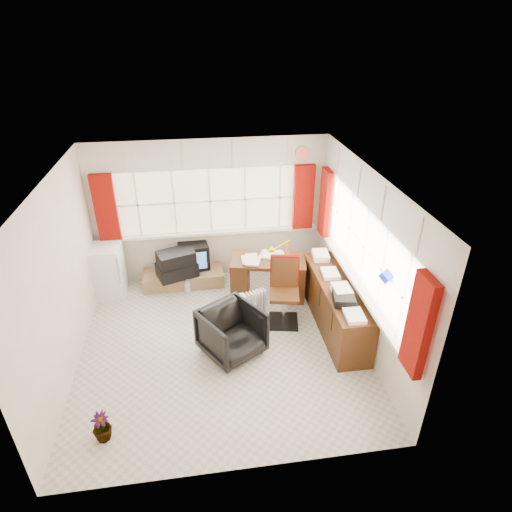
{
  "coord_description": "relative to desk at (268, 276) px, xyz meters",
  "views": [
    {
      "loc": [
        -0.22,
        -4.83,
        4.16
      ],
      "look_at": [
        0.57,
        0.55,
        1.13
      ],
      "focal_mm": 30.0,
      "sensor_mm": 36.0,
      "label": 1
    }
  ],
  "objects": [
    {
      "name": "overhead_cabinets",
      "position": [
        0.11,
        -0.18,
        1.86
      ],
      "size": [
        3.98,
        3.98,
        0.48
      ],
      "color": "silver",
      "rests_on": "room_walls"
    },
    {
      "name": "tv_bench",
      "position": [
        -1.42,
        0.56,
        -0.27
      ],
      "size": [
        1.4,
        0.5,
        0.25
      ],
      "primitive_type": "cube",
      "color": "#906948",
      "rests_on": "ground"
    },
    {
      "name": "window_back",
      "position": [
        -0.87,
        0.79,
        0.55
      ],
      "size": [
        3.7,
        0.12,
        3.6
      ],
      "color": "#FEECC9",
      "rests_on": "room_walls"
    },
    {
      "name": "ground",
      "position": [
        -0.87,
        -1.16,
        -0.39
      ],
      "size": [
        4.0,
        4.0,
        0.0
      ],
      "primitive_type": "plane",
      "color": "beige",
      "rests_on": "ground"
    },
    {
      "name": "room_walls",
      "position": [
        -0.87,
        -1.16,
        1.11
      ],
      "size": [
        4.0,
        4.0,
        4.0
      ],
      "color": "beige",
      "rests_on": "ground"
    },
    {
      "name": "window_right",
      "position": [
        1.07,
        -1.16,
        0.55
      ],
      "size": [
        0.12,
        3.7,
        3.6
      ],
      "color": "#FEECC9",
      "rests_on": "room_walls"
    },
    {
      "name": "crt_tv",
      "position": [
        -1.22,
        0.74,
        0.09
      ],
      "size": [
        0.56,
        0.53,
        0.46
      ],
      "color": "black",
      "rests_on": "tv_bench"
    },
    {
      "name": "spray_bottle_a",
      "position": [
        -1.36,
        0.3,
        -0.26
      ],
      "size": [
        0.14,
        0.14,
        0.26
      ],
      "primitive_type": "imported",
      "rotation": [
        0.0,
        0.0,
        0.54
      ],
      "color": "silver",
      "rests_on": "ground"
    },
    {
      "name": "radiator",
      "position": [
        -0.33,
        -0.68,
        -0.17
      ],
      "size": [
        0.39,
        0.25,
        0.55
      ],
      "color": "white",
      "rests_on": "ground"
    },
    {
      "name": "office_chair",
      "position": [
        -0.74,
        -1.33,
        -0.04
      ],
      "size": [
        1.05,
        1.05,
        0.7
      ],
      "primitive_type": "imported",
      "rotation": [
        0.0,
        0.0,
        0.56
      ],
      "color": "black",
      "rests_on": "ground"
    },
    {
      "name": "credenza",
      "position": [
        0.86,
        -0.96,
        0.0
      ],
      "size": [
        0.5,
        2.0,
        0.85
      ],
      "color": "#542A13",
      "rests_on": "ground"
    },
    {
      "name": "curtains",
      "position": [
        0.06,
        -0.23,
        1.06
      ],
      "size": [
        3.83,
        3.83,
        1.15
      ],
      "color": "#8F0D07",
      "rests_on": "room_walls"
    },
    {
      "name": "task_chair",
      "position": [
        0.13,
        -0.66,
        0.18
      ],
      "size": [
        0.52,
        0.55,
        1.08
      ],
      "color": "black",
      "rests_on": "ground"
    },
    {
      "name": "desk_lamp",
      "position": [
        0.26,
        -0.2,
        0.62
      ],
      "size": [
        0.17,
        0.15,
        0.45
      ],
      "color": "yellow",
      "rests_on": "desk"
    },
    {
      "name": "flower_vase",
      "position": [
        -2.32,
        -2.55,
        -0.2
      ],
      "size": [
        0.28,
        0.28,
        0.38
      ],
      "primitive_type": "imported",
      "rotation": [
        0.0,
        0.0,
        -0.4
      ],
      "color": "black",
      "rests_on": "ground"
    },
    {
      "name": "mini_fridge",
      "position": [
        -2.67,
        0.46,
        0.06
      ],
      "size": [
        0.53,
        0.54,
        0.9
      ],
      "color": "white",
      "rests_on": "ground"
    },
    {
      "name": "hifi_stack",
      "position": [
        -1.51,
        0.45,
        0.09
      ],
      "size": [
        0.76,
        0.61,
        0.47
      ],
      "color": "black",
      "rests_on": "tv_bench"
    },
    {
      "name": "file_tray",
      "position": [
        0.8,
        -1.39,
        0.42
      ],
      "size": [
        0.34,
        0.41,
        0.12
      ],
      "primitive_type": "cube",
      "rotation": [
        0.0,
        0.0,
        -0.19
      ],
      "color": "black",
      "rests_on": "credenza"
    },
    {
      "name": "spray_bottle_b",
      "position": [
        -0.73,
        0.51,
        -0.29
      ],
      "size": [
        0.1,
        0.1,
        0.19
      ],
      "primitive_type": "imported",
      "rotation": [
        0.0,
        0.0,
        -0.13
      ],
      "color": "#87CAC1",
      "rests_on": "ground"
    },
    {
      "name": "desk",
      "position": [
        0.0,
        0.0,
        0.0
      ],
      "size": [
        1.32,
        0.84,
        0.74
      ],
      "color": "#542A13",
      "rests_on": "ground"
    }
  ]
}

